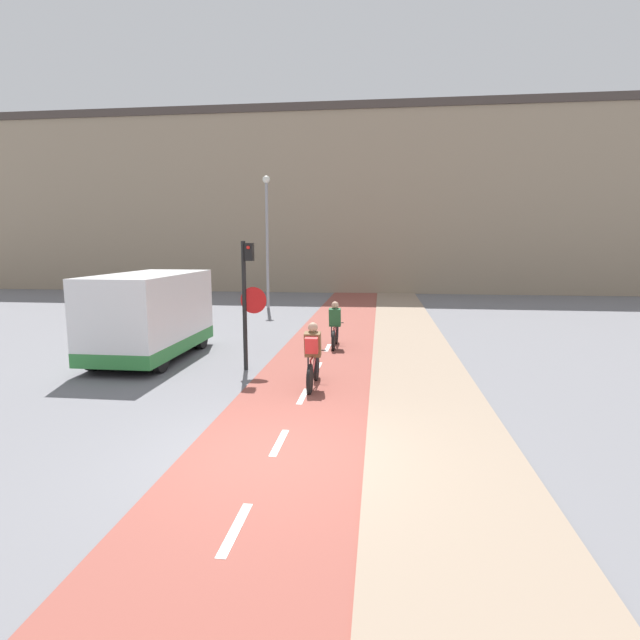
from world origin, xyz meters
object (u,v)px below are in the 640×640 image
at_px(traffic_light_pole, 247,291).
at_px(van, 150,317).
at_px(street_lamp_far, 267,228).
at_px(cyclist_near, 313,357).
at_px(cyclist_far, 335,327).

bearing_deg(traffic_light_pole, van, 163.07).
xyz_separation_m(street_lamp_far, cyclist_near, (4.07, -13.42, -3.26)).
xyz_separation_m(traffic_light_pole, cyclist_near, (1.85, -1.38, -1.32)).
bearing_deg(cyclist_near, van, 154.76).
bearing_deg(cyclist_far, traffic_light_pole, -122.69).
height_order(traffic_light_pole, cyclist_far, traffic_light_pole).
bearing_deg(street_lamp_far, traffic_light_pole, -79.54).
bearing_deg(traffic_light_pole, street_lamp_far, 100.46).
height_order(traffic_light_pole, cyclist_near, traffic_light_pole).
bearing_deg(cyclist_far, van, -157.21).
distance_m(cyclist_near, cyclist_far, 4.42).
bearing_deg(street_lamp_far, van, -94.31).
relative_size(cyclist_far, van, 0.37).
distance_m(cyclist_far, van, 5.45).
relative_size(street_lamp_far, van, 1.43).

